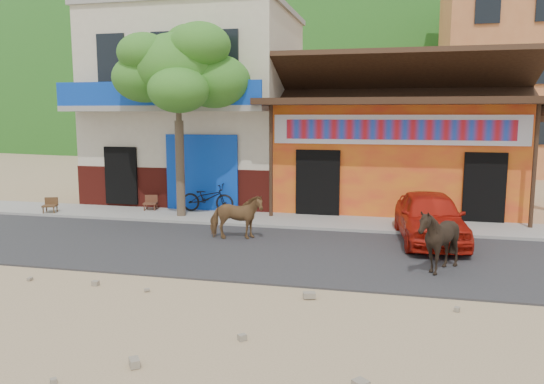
{
  "coord_description": "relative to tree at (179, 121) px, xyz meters",
  "views": [
    {
      "loc": [
        2.03,
        -9.68,
        3.32
      ],
      "look_at": [
        -0.97,
        3.0,
        1.4
      ],
      "focal_mm": 35.0,
      "sensor_mm": 36.0,
      "label": 1
    }
  ],
  "objects": [
    {
      "name": "scooter",
      "position": [
        0.6,
        0.81,
        -2.53
      ],
      "size": [
        1.79,
        0.64,
        0.94
      ],
      "primitive_type": "imported",
      "rotation": [
        0.0,
        0.0,
        1.58
      ],
      "color": "black",
      "rests_on": "sidewalk"
    },
    {
      "name": "tree",
      "position": [
        0.0,
        0.0,
        0.0
      ],
      "size": [
        3.0,
        3.0,
        6.0
      ],
      "primitive_type": null,
      "color": "#2D721E",
      "rests_on": "sidewalk"
    },
    {
      "name": "apartment_front",
      "position": [
        13.6,
        18.2,
        2.88
      ],
      "size": [
        9.0,
        9.0,
        12.0
      ],
      "primitive_type": "cube",
      "color": "#CC723F",
      "rests_on": "ground"
    },
    {
      "name": "cafe_chair_right",
      "position": [
        -4.4,
        -0.5,
        -2.55
      ],
      "size": [
        0.53,
        0.53,
        0.9
      ],
      "primitive_type": null,
      "rotation": [
        0.0,
        0.0,
        0.32
      ],
      "color": "#4E341A",
      "rests_on": "sidewalk"
    },
    {
      "name": "road",
      "position": [
        4.6,
        -3.3,
        -3.1
      ],
      "size": [
        60.0,
        5.0,
        0.04
      ],
      "primitive_type": "cube",
      "color": "#28282B",
      "rests_on": "ground"
    },
    {
      "name": "red_car",
      "position": [
        7.51,
        -1.49,
        -2.42
      ],
      "size": [
        1.95,
        4.0,
        1.31
      ],
      "primitive_type": "imported",
      "rotation": [
        0.0,
        0.0,
        0.11
      ],
      "color": "#B1180C",
      "rests_on": "road"
    },
    {
      "name": "ground",
      "position": [
        4.6,
        -5.8,
        -3.12
      ],
      "size": [
        120.0,
        120.0,
        0.0
      ],
      "primitive_type": "plane",
      "color": "#9E825B",
      "rests_on": "ground"
    },
    {
      "name": "cafe_chair_left",
      "position": [
        -1.4,
        0.69,
        -2.55
      ],
      "size": [
        0.51,
        0.51,
        0.91
      ],
      "primitive_type": null,
      "rotation": [
        0.0,
        0.0,
        0.24
      ],
      "color": "#522A1B",
      "rests_on": "sidewalk"
    },
    {
      "name": "cow_tan",
      "position": [
        2.56,
        -2.36,
        -2.49
      ],
      "size": [
        1.52,
        0.97,
        1.19
      ],
      "primitive_type": "imported",
      "rotation": [
        0.0,
        0.0,
        1.82
      ],
      "color": "brown",
      "rests_on": "road"
    },
    {
      "name": "cafe_building",
      "position": [
        -0.9,
        4.2,
        0.38
      ],
      "size": [
        7.0,
        6.0,
        7.0
      ],
      "primitive_type": "cube",
      "color": "beige",
      "rests_on": "ground"
    },
    {
      "name": "dance_club",
      "position": [
        6.6,
        4.2,
        -1.32
      ],
      "size": [
        8.0,
        6.0,
        3.6
      ],
      "primitive_type": "cube",
      "color": "orange",
      "rests_on": "ground"
    },
    {
      "name": "hillside",
      "position": [
        4.6,
        64.2,
        8.88
      ],
      "size": [
        100.0,
        40.0,
        24.0
      ],
      "primitive_type": "ellipsoid",
      "color": "#194C14",
      "rests_on": "ground"
    },
    {
      "name": "cow_dark",
      "position": [
        7.53,
        -4.25,
        -2.39
      ],
      "size": [
        1.52,
        1.43,
        1.38
      ],
      "primitive_type": "imported",
      "rotation": [
        0.0,
        0.0,
        -1.27
      ],
      "color": "black",
      "rests_on": "road"
    },
    {
      "name": "sidewalk",
      "position": [
        4.6,
        0.2,
        -3.06
      ],
      "size": [
        60.0,
        2.0,
        0.12
      ],
      "primitive_type": "cube",
      "color": "gray",
      "rests_on": "ground"
    }
  ]
}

